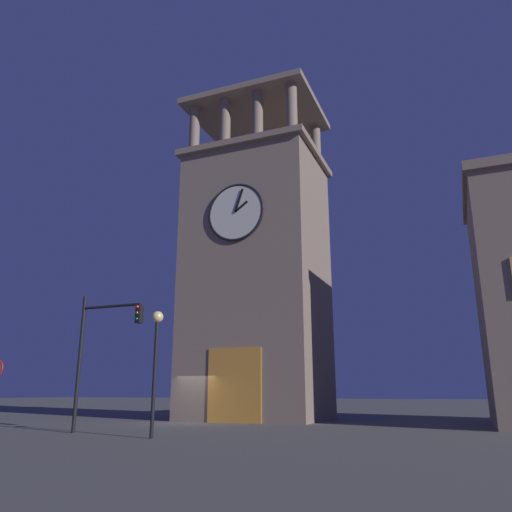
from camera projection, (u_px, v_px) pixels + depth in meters
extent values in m
plane|color=#56544F|center=(186.00, 423.00, 26.74)|extent=(200.00, 200.00, 0.00)
cube|color=gray|center=(257.00, 285.00, 31.92)|extent=(8.09, 6.74, 16.55)
cube|color=gray|center=(257.00, 164.00, 34.16)|extent=(8.69, 7.34, 0.40)
cylinder|color=gray|center=(292.00, 109.00, 30.93)|extent=(0.70, 0.70, 3.41)
cylinder|color=gray|center=(258.00, 116.00, 31.77)|extent=(0.70, 0.70, 3.41)
cylinder|color=gray|center=(225.00, 123.00, 32.61)|extent=(0.70, 0.70, 3.41)
cylinder|color=gray|center=(195.00, 130.00, 33.45)|extent=(0.70, 0.70, 3.41)
cylinder|color=gray|center=(316.00, 148.00, 35.87)|extent=(0.70, 0.70, 3.41)
cylinder|color=gray|center=(286.00, 153.00, 36.71)|extent=(0.70, 0.70, 3.41)
cylinder|color=gray|center=(257.00, 159.00, 37.55)|extent=(0.70, 0.70, 3.41)
cylinder|color=gray|center=(230.00, 164.00, 38.40)|extent=(0.70, 0.70, 3.41)
cube|color=gray|center=(257.00, 115.00, 35.16)|extent=(8.69, 7.34, 0.40)
cylinder|color=black|center=(257.00, 97.00, 35.54)|extent=(0.12, 0.12, 2.42)
cylinder|color=silver|center=(236.00, 212.00, 29.86)|extent=(3.50, 0.12, 3.50)
torus|color=black|center=(236.00, 212.00, 29.84)|extent=(3.66, 0.16, 3.66)
cube|color=black|center=(241.00, 207.00, 29.70)|extent=(0.86, 0.06, 0.65)
cube|color=black|center=(239.00, 200.00, 29.86)|extent=(0.59, 0.06, 1.45)
cube|color=orange|center=(235.00, 385.00, 27.30)|extent=(3.20, 0.24, 4.00)
cylinder|color=black|center=(79.00, 362.00, 21.15)|extent=(0.16, 0.16, 5.68)
cylinder|color=black|center=(112.00, 306.00, 21.23)|extent=(2.91, 0.12, 0.12)
cube|color=black|center=(139.00, 314.00, 20.59)|extent=(0.22, 0.30, 0.75)
sphere|color=red|center=(137.00, 307.00, 20.50)|extent=(0.16, 0.16, 0.16)
sphere|color=#392705|center=(137.00, 313.00, 20.43)|extent=(0.16, 0.16, 0.16)
sphere|color=#063316|center=(137.00, 319.00, 20.37)|extent=(0.16, 0.16, 0.16)
cylinder|color=black|center=(154.00, 379.00, 18.46)|extent=(0.14, 0.14, 4.19)
sphere|color=#F9DB8C|center=(158.00, 317.00, 19.07)|extent=(0.44, 0.44, 0.44)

